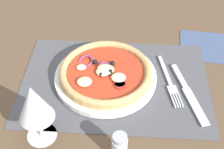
{
  "coord_description": "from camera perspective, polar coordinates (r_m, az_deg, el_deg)",
  "views": [
    {
      "loc": [
        -2.91,
        56.11,
        57.32
      ],
      "look_at": [
        0.7,
        0.0,
        2.83
      ],
      "focal_mm": 51.44,
      "sensor_mm": 36.0,
      "label": 1
    }
  ],
  "objects": [
    {
      "name": "ground_plane",
      "position": [
        0.81,
        0.49,
        -2.07
      ],
      "size": [
        190.0,
        140.0,
        2.4
      ],
      "primitive_type": "cube",
      "color": "brown"
    },
    {
      "name": "placemat",
      "position": [
        0.8,
        0.5,
        -1.38
      ],
      "size": [
        46.56,
        31.73,
        0.4
      ],
      "primitive_type": "cube",
      "color": "#4C4C51",
      "rests_on": "ground_plane"
    },
    {
      "name": "plate",
      "position": [
        0.8,
        -1.13,
        -0.46
      ],
      "size": [
        25.43,
        25.43,
        1.43
      ],
      "primitive_type": "cylinder",
      "color": "silver",
      "rests_on": "placemat"
    },
    {
      "name": "pizza",
      "position": [
        0.79,
        -1.18,
        0.46
      ],
      "size": [
        22.92,
        22.92,
        2.55
      ],
      "color": "tan",
      "rests_on": "plate"
    },
    {
      "name": "fork",
      "position": [
        0.81,
        10.24,
        -1.47
      ],
      "size": [
        5.32,
        17.91,
        0.44
      ],
      "rotation": [
        0.0,
        0.0,
        1.79
      ],
      "color": "silver",
      "rests_on": "placemat"
    },
    {
      "name": "knife",
      "position": [
        0.79,
        13.47,
        -3.31
      ],
      "size": [
        7.29,
        19.64,
        0.62
      ],
      "rotation": [
        0.0,
        0.0,
        1.86
      ],
      "color": "silver",
      "rests_on": "placemat"
    },
    {
      "name": "wine_glass",
      "position": [
        0.64,
        -13.65,
        -5.24
      ],
      "size": [
        7.2,
        7.2,
        14.9
      ],
      "color": "silver",
      "rests_on": "ground_plane"
    },
    {
      "name": "napkin",
      "position": [
        0.95,
        16.57,
        4.81
      ],
      "size": [
        16.3,
        14.94,
        0.36
      ],
      "primitive_type": "cube",
      "rotation": [
        0.0,
        0.0,
        -0.09
      ],
      "color": "#425175",
      "rests_on": "ground_plane"
    },
    {
      "name": "pepper_shaker",
      "position": [
        0.65,
        1.36,
        -12.7
      ],
      "size": [
        3.2,
        3.2,
        6.7
      ],
      "color": "silver",
      "rests_on": "ground_plane"
    }
  ]
}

